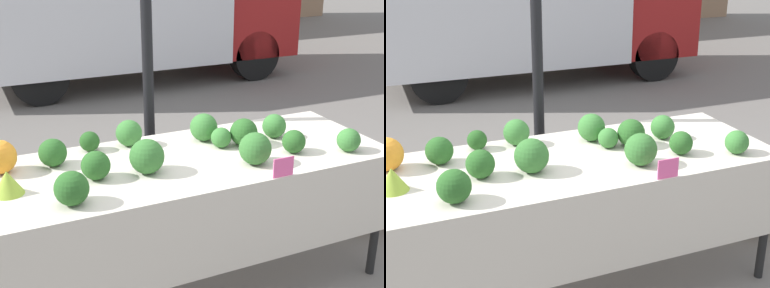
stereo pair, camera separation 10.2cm
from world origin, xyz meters
The scene contains 20 objects.
ground_plane centered at (0.00, 0.00, 0.00)m, with size 40.00×40.00×0.00m, color slate.
tent_pole centered at (0.00, 0.67, 1.17)m, with size 0.07×0.07×2.34m.
market_table centered at (0.00, -0.06, 0.71)m, with size 2.19×0.85×0.81m.
orange_cauliflower centered at (-0.97, 0.22, 0.89)m, with size 0.17×0.17×0.17m.
romanesco_head centered at (-0.96, -0.05, 0.87)m, with size 0.15×0.15×0.12m.
broccoli_head_0 centered at (-0.71, 0.20, 0.88)m, with size 0.15×0.15×0.15m.
broccoli_head_1 centered at (0.27, -0.21, 0.89)m, with size 0.17×0.17×0.17m.
broccoli_head_2 centered at (0.55, -0.16, 0.87)m, with size 0.13×0.13×0.13m.
broccoli_head_3 centered at (-0.25, 0.32, 0.88)m, with size 0.15×0.15×0.15m.
broccoli_head_4 centered at (-0.29, -0.09, 0.90)m, with size 0.18×0.18×0.18m.
broccoli_head_5 centered at (-0.55, -0.05, 0.88)m, with size 0.15×0.15×0.15m.
broccoli_head_6 centered at (0.17, 0.22, 0.89)m, with size 0.16×0.16×0.16m.
broccoli_head_7 centered at (0.84, -0.27, 0.87)m, with size 0.13×0.13×0.13m.
broccoli_head_8 centered at (-0.71, -0.27, 0.89)m, with size 0.16×0.16×0.16m.
broccoli_head_9 centered at (0.35, 0.05, 0.89)m, with size 0.16×0.16×0.16m.
broccoli_head_10 centered at (0.22, 0.07, 0.87)m, with size 0.12×0.12×0.12m.
broccoli_head_11 centered at (-0.48, 0.33, 0.86)m, with size 0.11×0.11×0.11m.
broccoli_head_12 centered at (0.58, 0.09, 0.88)m, with size 0.14×0.14×0.14m.
price_sign centered at (0.31, -0.41, 0.86)m, with size 0.12×0.01×0.10m.
produce_crate centered at (1.48, 0.17, 0.14)m, with size 0.52×0.31×0.27m.
Camera 2 is at (-1.02, -2.49, 1.93)m, focal length 50.00 mm.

